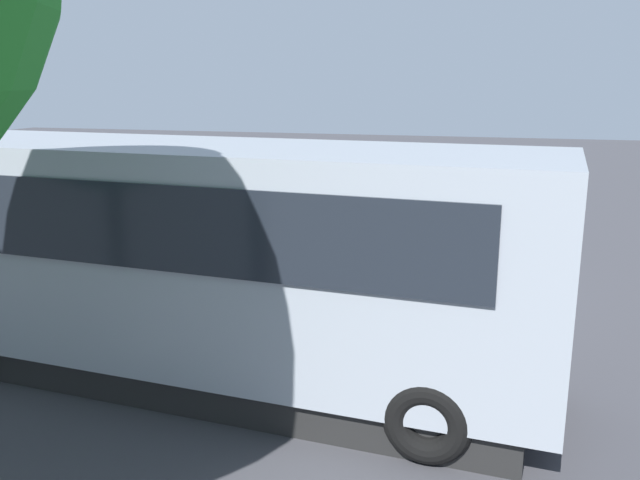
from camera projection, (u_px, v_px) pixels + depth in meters
name	position (u px, v px, depth m)	size (l,w,h in m)	color
ground_plane	(377.00, 296.00, 12.84)	(80.00, 80.00, 0.00)	#38383D
tour_bus	(210.00, 264.00, 8.94)	(9.29, 3.12, 3.25)	#8C939E
spectator_far_left	(359.00, 266.00, 11.09)	(0.58, 0.34, 1.74)	#473823
spectator_left	(314.00, 262.00, 11.59)	(0.58, 0.36, 1.66)	black
spectator_centre	(259.00, 258.00, 11.70)	(0.58, 0.37, 1.71)	black
parked_motorcycle_silver	(329.00, 307.00, 10.74)	(2.05, 0.62, 0.99)	black
stunt_motorcycle	(348.00, 223.00, 14.40)	(1.90, 0.58, 1.87)	black
traffic_cone	(412.00, 267.00, 13.74)	(0.34, 0.34, 0.63)	orange
bay_line_a	(555.00, 300.00, 12.58)	(0.25, 4.08, 0.01)	white
bay_line_b	(403.00, 288.00, 13.37)	(0.26, 4.36, 0.01)	white
bay_line_c	(267.00, 276.00, 14.15)	(0.27, 4.66, 0.01)	white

